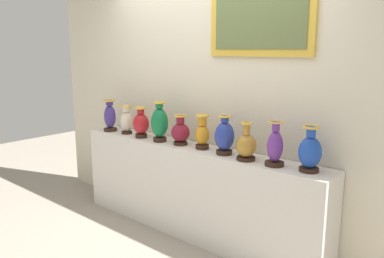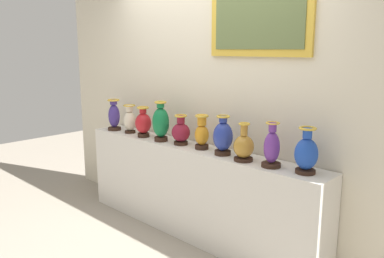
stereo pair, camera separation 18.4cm
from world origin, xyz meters
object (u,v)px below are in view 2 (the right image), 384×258
at_px(vase_amber, 202,133).
at_px(vase_cobalt, 223,137).
at_px(vase_emerald, 161,123).
at_px(vase_sapphire, 306,153).
at_px(vase_ivory, 130,120).
at_px(vase_ochre, 244,146).
at_px(vase_crimson, 143,123).
at_px(vase_indigo, 114,116).
at_px(vase_violet, 272,148).
at_px(vase_burgundy, 181,132).

xyz_separation_m(vase_amber, vase_cobalt, (0.27, -0.02, 0.01)).
bearing_deg(vase_emerald, vase_cobalt, 1.86).
bearing_deg(vase_sapphire, vase_emerald, -178.35).
distance_m(vase_ivory, vase_sapphire, 2.11).
height_order(vase_amber, vase_cobalt, vase_cobalt).
distance_m(vase_emerald, vase_ochre, 1.03).
bearing_deg(vase_crimson, vase_amber, 3.50).
height_order(vase_ivory, vase_emerald, vase_emerald).
bearing_deg(vase_indigo, vase_ivory, 5.58).
height_order(vase_indigo, vase_crimson, vase_indigo).
bearing_deg(vase_ivory, vase_violet, -0.60).
bearing_deg(vase_ivory, vase_amber, 1.13).
bearing_deg(vase_amber, vase_cobalt, -4.52).
relative_size(vase_ivory, vase_amber, 0.97).
bearing_deg(vase_violet, vase_burgundy, 178.52).
height_order(vase_burgundy, vase_ochre, vase_ochre).
height_order(vase_crimson, vase_burgundy, vase_crimson).
xyz_separation_m(vase_violet, vase_sapphire, (0.27, 0.04, 0.00)).
xyz_separation_m(vase_amber, vase_ochre, (0.52, -0.05, -0.03)).
bearing_deg(vase_ivory, vase_burgundy, 0.56).
bearing_deg(vase_ochre, vase_ivory, 178.88).
bearing_deg(vase_burgundy, vase_crimson, -176.18).
height_order(vase_emerald, vase_amber, vase_emerald).
bearing_deg(vase_emerald, vase_indigo, 179.95).
xyz_separation_m(vase_burgundy, vase_violet, (1.04, -0.03, 0.02)).
bearing_deg(vase_amber, vase_ivory, -178.87).
distance_m(vase_crimson, vase_violet, 1.57).
height_order(vase_cobalt, vase_violet, vase_violet).
relative_size(vase_emerald, vase_sapphire, 1.15).
distance_m(vase_ochre, vase_violet, 0.26).
xyz_separation_m(vase_emerald, vase_ochre, (1.03, -0.01, -0.07)).
height_order(vase_indigo, vase_emerald, vase_emerald).
bearing_deg(vase_ivory, vase_cobalt, -0.02).
bearing_deg(vase_ochre, vase_sapphire, 5.33).
bearing_deg(vase_crimson, vase_burgundy, 3.82).
relative_size(vase_burgundy, vase_violet, 0.82).
xyz_separation_m(vase_cobalt, vase_violet, (0.51, -0.02, -0.01)).
bearing_deg(vase_ochre, vase_indigo, 179.82).
relative_size(vase_indigo, vase_amber, 1.10).
xyz_separation_m(vase_cobalt, vase_ochre, (0.25, -0.03, -0.04)).
bearing_deg(vase_amber, vase_burgundy, -177.14).
distance_m(vase_burgundy, vase_ochre, 0.78).
distance_m(vase_crimson, vase_cobalt, 1.06).
xyz_separation_m(vase_ivory, vase_ochre, (1.57, -0.03, -0.02)).
bearing_deg(vase_violet, vase_cobalt, 177.89).
bearing_deg(vase_emerald, vase_violet, 0.30).
xyz_separation_m(vase_ochre, vase_violet, (0.26, 0.01, 0.03)).
height_order(vase_violet, vase_sapphire, vase_violet).
xyz_separation_m(vase_emerald, vase_amber, (0.51, 0.05, -0.04)).
height_order(vase_ivory, vase_ochre, vase_ochre).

